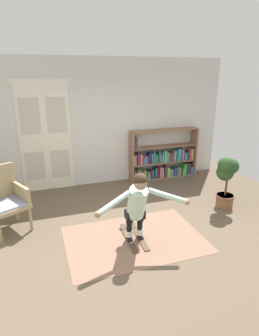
{
  "coord_description": "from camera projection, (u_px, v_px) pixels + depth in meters",
  "views": [
    {
      "loc": [
        -1.51,
        -3.8,
        2.57
      ],
      "look_at": [
        -0.09,
        0.43,
        1.05
      ],
      "focal_mm": 30.29,
      "sensor_mm": 36.0,
      "label": 1
    }
  ],
  "objects": [
    {
      "name": "person_skier",
      "position": [
        138.0,
        202.0,
        4.23
      ],
      "size": [
        1.41,
        0.62,
        1.15
      ],
      "color": "white",
      "rests_on": "skis_pair"
    },
    {
      "name": "ground_plane",
      "position": [
        143.0,
        235.0,
        4.7
      ],
      "size": [
        7.2,
        7.2,
        0.0
      ],
      "primitive_type": "plane",
      "color": "brown"
    },
    {
      "name": "potted_plant",
      "position": [
        226.0,
        176.0,
        5.46
      ],
      "size": [
        0.45,
        0.39,
        1.06
      ],
      "color": "brown",
      "rests_on": "ground"
    },
    {
      "name": "bookshelf",
      "position": [
        162.0,
        160.0,
        7.13
      ],
      "size": [
        1.75,
        0.3,
        1.24
      ],
      "color": "#856049",
      "rests_on": "ground"
    },
    {
      "name": "double_door",
      "position": [
        45.0,
        137.0,
        6.18
      ],
      "size": [
        1.22,
        0.05,
        2.45
      ],
      "color": "silver",
      "rests_on": "ground"
    },
    {
      "name": "rug",
      "position": [
        134.0,
        239.0,
        4.59
      ],
      "size": [
        2.19,
        1.5,
        0.01
      ],
      "primitive_type": "cube",
      "color": "#82604D",
      "rests_on": "ground"
    },
    {
      "name": "wicker_chair",
      "position": [
        4.0,
        198.0,
        4.71
      ],
      "size": [
        0.81,
        0.81,
        1.1
      ],
      "color": "#99855B",
      "rests_on": "ground"
    },
    {
      "name": "back_wall",
      "position": [
        103.0,
        123.0,
        6.56
      ],
      "size": [
        6.0,
        0.1,
        2.9
      ],
      "primitive_type": "cube",
      "color": "silver",
      "rests_on": "ground"
    },
    {
      "name": "skis_pair",
      "position": [
        134.0,
        237.0,
        4.61
      ],
      "size": [
        0.29,
        0.79,
        0.07
      ],
      "color": "#4A3925",
      "rests_on": "rug"
    }
  ]
}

